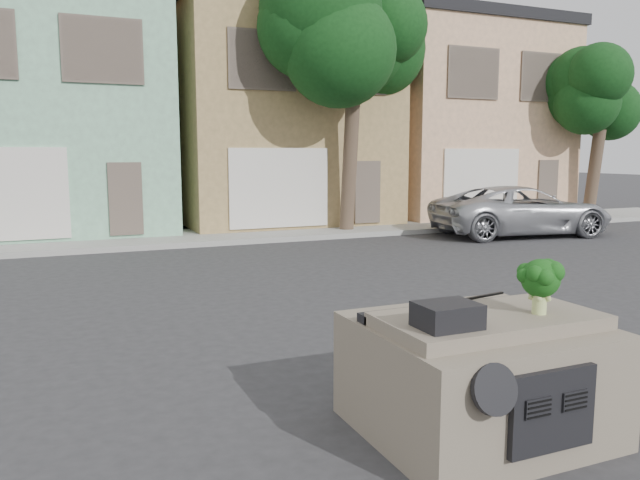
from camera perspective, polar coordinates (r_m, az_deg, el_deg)
ground_plane at (r=8.51m, az=1.47°, el=-9.13°), size 120.00×120.00×0.00m
sidewalk at (r=18.36m, az=-12.43°, el=0.18°), size 40.00×3.00×0.15m
townhouse_mint at (r=21.91m, az=-23.97°, el=10.62°), size 7.20×8.20×7.55m
townhouse_tan at (r=23.14m, az=-4.72°, el=11.09°), size 7.20×8.20×7.55m
townhouse_beige at (r=26.51m, az=11.10°, el=10.57°), size 7.20×8.20×7.55m
silver_pickup at (r=20.03m, az=17.83°, el=0.40°), size 5.75×3.27×1.51m
tree_near at (r=19.21m, az=2.81°, el=13.18°), size 4.40×4.00×8.50m
tree_far at (r=25.19m, az=23.90°, el=8.42°), size 3.20×3.00×6.00m
car_dashboard at (r=5.88m, az=14.12°, el=-11.54°), size 2.00×1.80×1.12m
instrument_hump at (r=5.09m, az=11.56°, el=-6.76°), size 0.48×0.38×0.20m
wiper_arm at (r=6.18m, az=14.22°, el=-5.08°), size 0.69×0.15×0.02m
broccoli at (r=5.70m, az=19.49°, el=-3.98°), size 0.42×0.42×0.49m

